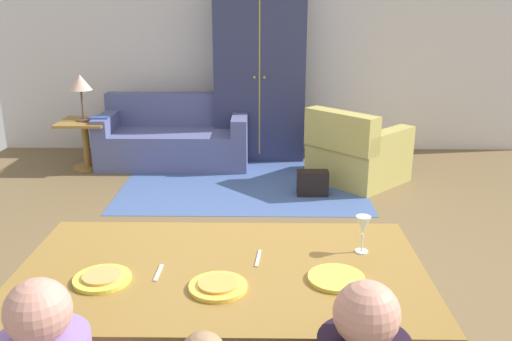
# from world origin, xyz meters

# --- Properties ---
(ground_plane) EXTENTS (7.11, 6.14, 0.02)m
(ground_plane) POSITION_xyz_m (0.00, 0.47, -0.01)
(ground_plane) COLOR brown
(back_wall) EXTENTS (7.11, 0.10, 2.70)m
(back_wall) POSITION_xyz_m (0.00, 3.59, 1.35)
(back_wall) COLOR silver
(back_wall) RESTS_ON ground_plane
(dining_table) EXTENTS (1.86, 1.06, 0.76)m
(dining_table) POSITION_xyz_m (-0.24, -1.33, 0.70)
(dining_table) COLOR olive
(dining_table) RESTS_ON ground_plane
(plate_near_man) EXTENTS (0.25, 0.25, 0.02)m
(plate_near_man) POSITION_xyz_m (-0.75, -1.45, 0.77)
(plate_near_man) COLOR yellow
(plate_near_man) RESTS_ON dining_table
(pizza_near_man) EXTENTS (0.17, 0.17, 0.01)m
(pizza_near_man) POSITION_xyz_m (-0.75, -1.45, 0.78)
(pizza_near_man) COLOR #DA9850
(pizza_near_man) RESTS_ON plate_near_man
(plate_near_child) EXTENTS (0.25, 0.25, 0.02)m
(plate_near_child) POSITION_xyz_m (-0.24, -1.51, 0.77)
(plate_near_child) COLOR yellow
(plate_near_child) RESTS_ON dining_table
(pizza_near_child) EXTENTS (0.17, 0.17, 0.01)m
(pizza_near_child) POSITION_xyz_m (-0.24, -1.51, 0.78)
(pizza_near_child) COLOR gold
(pizza_near_child) RESTS_ON plate_near_child
(plate_near_woman) EXTENTS (0.25, 0.25, 0.02)m
(plate_near_woman) POSITION_xyz_m (0.28, -1.43, 0.77)
(plate_near_woman) COLOR yellow
(plate_near_woman) RESTS_ON dining_table
(wine_glass) EXTENTS (0.07, 0.07, 0.19)m
(wine_glass) POSITION_xyz_m (0.43, -1.15, 0.89)
(wine_glass) COLOR silver
(wine_glass) RESTS_ON dining_table
(fork) EXTENTS (0.02, 0.15, 0.01)m
(fork) POSITION_xyz_m (-0.51, -1.38, 0.76)
(fork) COLOR silver
(fork) RESTS_ON dining_table
(knife) EXTENTS (0.03, 0.17, 0.01)m
(knife) POSITION_xyz_m (-0.07, -1.23, 0.76)
(knife) COLOR silver
(knife) RESTS_ON dining_table
(area_rug) EXTENTS (2.60, 1.80, 0.01)m
(area_rug) POSITION_xyz_m (-0.27, 2.02, 0.00)
(area_rug) COLOR #3F5890
(area_rug) RESTS_ON ground_plane
(couch) EXTENTS (1.78, 0.86, 0.82)m
(couch) POSITION_xyz_m (-1.13, 2.88, 0.30)
(couch) COLOR #52588B
(couch) RESTS_ON ground_plane
(armchair) EXTENTS (1.21, 1.21, 0.82)m
(armchair) POSITION_xyz_m (0.97, 2.18, 0.32)
(armchair) COLOR tan
(armchair) RESTS_ON ground_plane
(armoire) EXTENTS (1.10, 0.59, 2.10)m
(armoire) POSITION_xyz_m (-0.10, 3.20, 1.05)
(armoire) COLOR navy
(armoire) RESTS_ON ground_plane
(side_table) EXTENTS (0.56, 0.56, 0.58)m
(side_table) POSITION_xyz_m (-2.15, 2.62, 0.38)
(side_table) COLOR olive
(side_table) RESTS_ON ground_plane
(table_lamp) EXTENTS (0.26, 0.26, 0.54)m
(table_lamp) POSITION_xyz_m (-2.15, 2.62, 1.01)
(table_lamp) COLOR brown
(table_lamp) RESTS_ON side_table
(book_lower) EXTENTS (0.22, 0.16, 0.03)m
(book_lower) POSITION_xyz_m (-1.97, 2.59, 0.59)
(book_lower) COLOR maroon
(book_lower) RESTS_ON side_table
(book_upper) EXTENTS (0.22, 0.16, 0.03)m
(book_upper) POSITION_xyz_m (-1.95, 2.59, 0.62)
(book_upper) COLOR #2D4688
(book_upper) RESTS_ON book_lower
(handbag) EXTENTS (0.32, 0.16, 0.26)m
(handbag) POSITION_xyz_m (0.46, 1.72, 0.13)
(handbag) COLOR black
(handbag) RESTS_ON ground_plane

